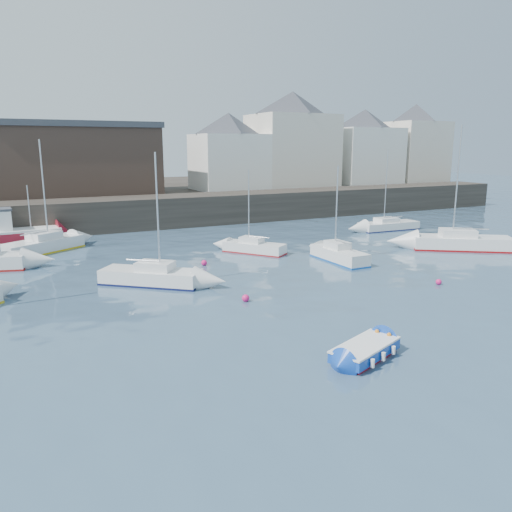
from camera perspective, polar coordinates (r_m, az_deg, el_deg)
name	(u,v)px	position (r m, az deg, el deg)	size (l,w,h in m)	color
water	(390,351)	(20.81, 15.09, -10.49)	(220.00, 220.00, 0.00)	#2D4760
quay_wall	(154,212)	(51.28, -11.53, 4.98)	(90.00, 5.00, 3.00)	#28231E
land_strip	(118,197)	(68.74, -15.46, 6.55)	(90.00, 32.00, 2.80)	#28231E
bldg_east_a	(292,139)	(65.15, 4.16, 13.19)	(13.36, 13.36, 11.80)	beige
bldg_east_b	(364,147)	(70.96, 12.22, 12.13)	(11.88, 11.88, 9.95)	white
bldg_east_c	(414,143)	(76.86, 17.62, 12.22)	(11.14, 11.14, 10.95)	beige
bldg_east_d	(229,151)	(60.63, -3.13, 11.89)	(11.14, 11.14, 8.95)	white
warehouse	(77,159)	(57.62, -19.74, 10.42)	(16.40, 10.40, 7.60)	#3D2D26
blue_dinghy	(365,350)	(19.82, 12.37, -10.48)	(3.44, 2.42, 0.60)	maroon
fishing_boat	(10,233)	(46.21, -26.25, 2.42)	(7.36, 3.12, 4.78)	maroon
sailboat_b	(152,276)	(29.89, -11.86, -2.26)	(5.80, 5.23, 7.64)	silver
sailboat_c	(339,254)	(35.52, 9.45, 0.19)	(1.66, 5.06, 6.64)	silver
sailboat_d	(461,242)	(42.34, 22.41, 1.48)	(7.52, 6.19, 9.53)	silver
sailboat_f	(254,247)	(37.88, -0.23, 1.02)	(4.10, 4.79, 6.26)	silver
sailboat_g	(388,225)	(50.00, 14.90, 3.40)	(6.14, 2.19, 7.68)	silver
sailboat_h	(42,245)	(41.49, -23.28, 1.16)	(6.61, 5.41, 8.45)	silver
buoy_near	(246,301)	(26.23, -1.19, -5.21)	(0.40, 0.40, 0.40)	#DD1B6A
buoy_mid	(438,285)	(31.24, 20.13, -3.08)	(0.35, 0.35, 0.35)	#DD1B6A
buoy_far	(204,265)	(34.16, -5.94, -1.08)	(0.40, 0.40, 0.40)	#DD1B6A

